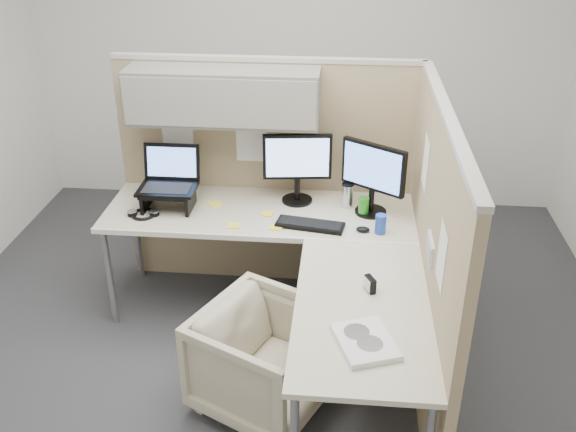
# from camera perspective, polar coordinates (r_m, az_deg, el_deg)

# --- Properties ---
(ground) EXTENTS (4.50, 4.50, 0.00)m
(ground) POSITION_cam_1_polar(r_m,az_deg,el_deg) (4.06, -1.77, -12.28)
(ground) COLOR #323236
(ground) RESTS_ON ground
(partition_back) EXTENTS (2.00, 0.36, 1.63)m
(partition_back) POSITION_cam_1_polar(r_m,az_deg,el_deg) (4.25, -3.55, 6.77)
(partition_back) COLOR tan
(partition_back) RESTS_ON ground
(partition_right) EXTENTS (0.07, 2.03, 1.63)m
(partition_right) POSITION_cam_1_polar(r_m,az_deg,el_deg) (3.55, 12.51, -3.38)
(partition_right) COLOR tan
(partition_right) RESTS_ON ground
(desk) EXTENTS (2.00, 1.98, 0.73)m
(desk) POSITION_cam_1_polar(r_m,az_deg,el_deg) (3.76, 0.20, -3.09)
(desk) COLOR beige
(desk) RESTS_ON ground
(office_chair) EXTENTS (0.83, 0.85, 0.67)m
(office_chair) POSITION_cam_1_polar(r_m,az_deg,el_deg) (3.54, -2.05, -12.26)
(office_chair) COLOR beige
(office_chair) RESTS_ON ground
(monitor_left) EXTENTS (0.44, 0.20, 0.47)m
(monitor_left) POSITION_cam_1_polar(r_m,az_deg,el_deg) (4.12, 0.84, 4.76)
(monitor_left) COLOR black
(monitor_left) RESTS_ON desk
(monitor_right) EXTENTS (0.39, 0.27, 0.47)m
(monitor_right) POSITION_cam_1_polar(r_m,az_deg,el_deg) (4.00, 7.56, 3.80)
(monitor_right) COLOR black
(monitor_right) RESTS_ON desk
(laptop_station) EXTENTS (0.36, 0.31, 0.38)m
(laptop_station) POSITION_cam_1_polar(r_m,az_deg,el_deg) (4.18, -10.56, 2.68)
(laptop_station) COLOR black
(laptop_station) RESTS_ON desk
(keyboard) EXTENTS (0.43, 0.21, 0.02)m
(keyboard) POSITION_cam_1_polar(r_m,az_deg,el_deg) (3.92, 1.98, -0.79)
(keyboard) COLOR black
(keyboard) RESTS_ON desk
(mouse) EXTENTS (0.09, 0.06, 0.03)m
(mouse) POSITION_cam_1_polar(r_m,az_deg,el_deg) (3.89, 6.68, -1.19)
(mouse) COLOR black
(mouse) RESTS_ON desk
(travel_mug) EXTENTS (0.08, 0.08, 0.17)m
(travel_mug) POSITION_cam_1_polar(r_m,az_deg,el_deg) (4.14, 5.32, 1.87)
(travel_mug) COLOR silver
(travel_mug) RESTS_ON desk
(soda_can_green) EXTENTS (0.07, 0.07, 0.12)m
(soda_can_green) POSITION_cam_1_polar(r_m,az_deg,el_deg) (3.86, 8.23, -0.72)
(soda_can_green) COLOR #1E3FA5
(soda_can_green) RESTS_ON desk
(soda_can_silver) EXTENTS (0.07, 0.07, 0.12)m
(soda_can_silver) POSITION_cam_1_polar(r_m,az_deg,el_deg) (4.06, 6.74, 0.86)
(soda_can_silver) COLOR #268C1E
(soda_can_silver) RESTS_ON desk
(sticky_note_a) EXTENTS (0.08, 0.08, 0.01)m
(sticky_note_a) POSITION_cam_1_polar(r_m,az_deg,el_deg) (3.94, -4.85, -0.85)
(sticky_note_a) COLOR yellow
(sticky_note_a) RESTS_ON desk
(sticky_note_c) EXTENTS (0.10, 0.10, 0.01)m
(sticky_note_c) POSITION_cam_1_polar(r_m,az_deg,el_deg) (4.21, -6.49, 1.05)
(sticky_note_c) COLOR yellow
(sticky_note_c) RESTS_ON desk
(sticky_note_d) EXTENTS (0.09, 0.09, 0.01)m
(sticky_note_d) POSITION_cam_1_polar(r_m,az_deg,el_deg) (4.07, -1.84, 0.22)
(sticky_note_d) COLOR yellow
(sticky_note_d) RESTS_ON desk
(sticky_note_b) EXTENTS (0.08, 0.08, 0.01)m
(sticky_note_b) POSITION_cam_1_polar(r_m,az_deg,el_deg) (3.91, -1.06, -0.99)
(sticky_note_b) COLOR yellow
(sticky_note_b) RESTS_ON desk
(headphones) EXTENTS (0.20, 0.18, 0.03)m
(headphones) POSITION_cam_1_polar(r_m,az_deg,el_deg) (4.15, -12.73, 0.20)
(headphones) COLOR black
(headphones) RESTS_ON desk
(paper_stack) EXTENTS (0.33, 0.37, 0.03)m
(paper_stack) POSITION_cam_1_polar(r_m,az_deg,el_deg) (3.00, 6.88, -11.03)
(paper_stack) COLOR white
(paper_stack) RESTS_ON desk
(desk_clock) EXTENTS (0.06, 0.09, 0.08)m
(desk_clock) POSITION_cam_1_polar(r_m,az_deg,el_deg) (3.34, 7.29, -6.03)
(desk_clock) COLOR black
(desk_clock) RESTS_ON desk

